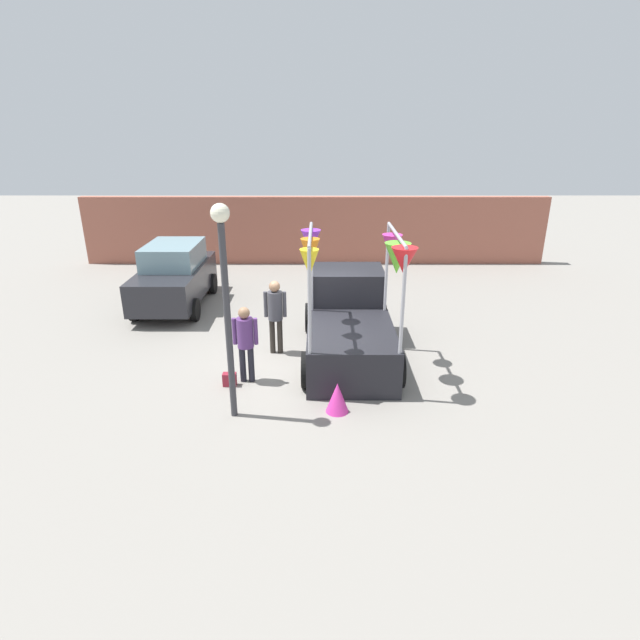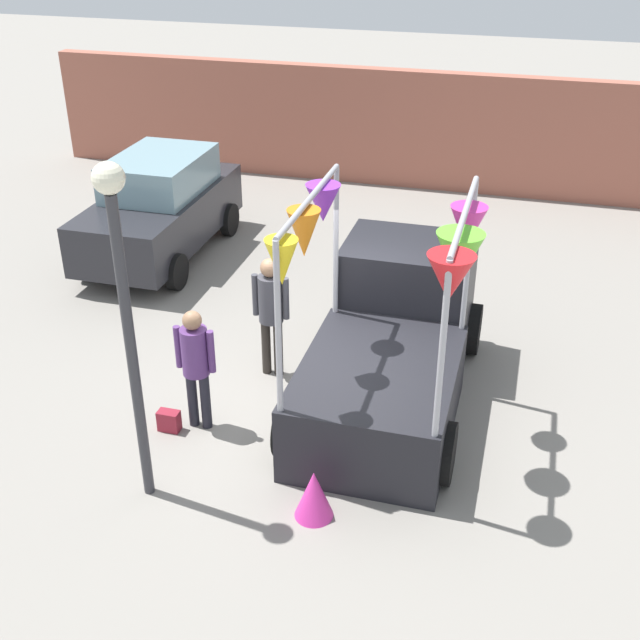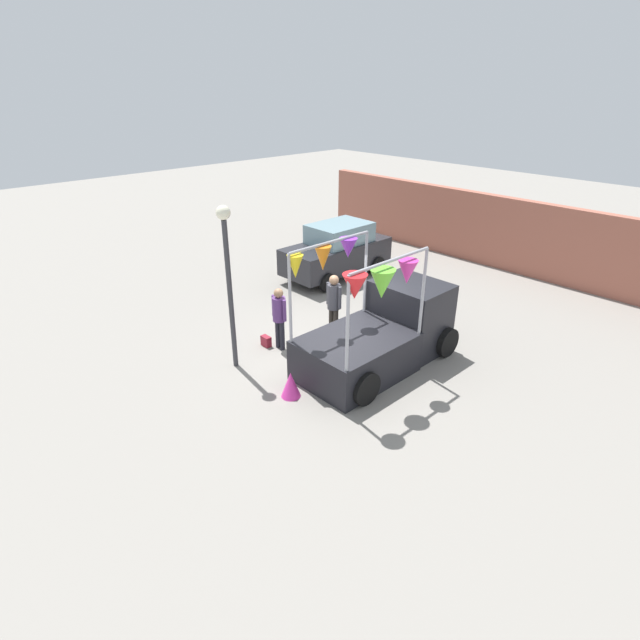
{
  "view_description": "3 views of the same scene",
  "coord_description": "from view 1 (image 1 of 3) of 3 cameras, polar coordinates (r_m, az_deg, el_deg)",
  "views": [
    {
      "loc": [
        0.2,
        -10.43,
        5.09
      ],
      "look_at": [
        0.23,
        -0.32,
        1.16
      ],
      "focal_mm": 28.0,
      "sensor_mm": 36.0,
      "label": 1
    },
    {
      "loc": [
        2.41,
        -8.69,
        6.23
      ],
      "look_at": [
        0.07,
        -0.24,
        1.4
      ],
      "focal_mm": 45.0,
      "sensor_mm": 36.0,
      "label": 2
    },
    {
      "loc": [
        7.72,
        -8.02,
        6.33
      ],
      "look_at": [
        -0.03,
        -0.75,
        1.21
      ],
      "focal_mm": 28.0,
      "sensor_mm": 36.0,
      "label": 3
    }
  ],
  "objects": [
    {
      "name": "ground_plane",
      "position": [
        11.61,
        -1.15,
        -4.78
      ],
      "size": [
        60.0,
        60.0,
        0.0
      ],
      "primitive_type": "plane",
      "color": "gray"
    },
    {
      "name": "folded_kite_bundle_magenta",
      "position": [
        9.56,
        1.84,
        -8.84
      ],
      "size": [
        0.51,
        0.51,
        0.6
      ],
      "primitive_type": "cone",
      "rotation": [
        0.0,
        0.0,
        1.74
      ],
      "color": "#D83399",
      "rests_on": "ground"
    },
    {
      "name": "brick_boundary_wall",
      "position": [
        19.83,
        -0.76,
        10.2
      ],
      "size": [
        18.0,
        0.36,
        2.6
      ],
      "primitive_type": "cube",
      "color": "#9E5947",
      "rests_on": "ground"
    },
    {
      "name": "vendor_truck",
      "position": [
        11.78,
        3.18,
        0.22
      ],
      "size": [
        2.34,
        4.11,
        3.1
      ],
      "color": "black",
      "rests_on": "ground"
    },
    {
      "name": "person_vendor",
      "position": [
        11.7,
        -5.3,
        1.16
      ],
      "size": [
        0.53,
        0.34,
        1.79
      ],
      "color": "#2D2823",
      "rests_on": "ground"
    },
    {
      "name": "parked_car",
      "position": [
        15.57,
        -16.44,
        4.91
      ],
      "size": [
        1.88,
        4.0,
        1.88
      ],
      "color": "#26262B",
      "rests_on": "ground"
    },
    {
      "name": "handbag",
      "position": [
        10.7,
        -10.44,
        -6.71
      ],
      "size": [
        0.28,
        0.16,
        0.28
      ],
      "primitive_type": "cube",
      "color": "maroon",
      "rests_on": "ground"
    },
    {
      "name": "person_customer",
      "position": [
        10.45,
        -8.68,
        -1.99
      ],
      "size": [
        0.53,
        0.34,
        1.68
      ],
      "color": "black",
      "rests_on": "ground"
    },
    {
      "name": "street_lamp",
      "position": [
        8.68,
        -10.95,
        3.98
      ],
      "size": [
        0.32,
        0.32,
        3.95
      ],
      "color": "#333338",
      "rests_on": "ground"
    }
  ]
}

